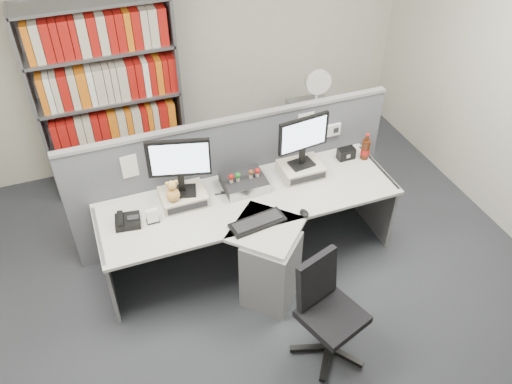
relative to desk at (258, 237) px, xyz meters
name	(u,v)px	position (x,y,z in m)	size (l,w,h in m)	color
ground	(283,323)	(0.00, -0.60, -0.46)	(5.50, 5.50, 0.00)	#32353B
room_shell	(293,147)	(0.00, -0.60, 1.33)	(5.04, 5.54, 2.72)	beige
partition	(234,176)	(0.00, 0.65, 0.19)	(3.00, 0.08, 1.27)	#585A64
desk	(258,237)	(0.00, 0.00, 0.00)	(2.60, 1.20, 0.72)	beige
monitor_riser_left	(183,197)	(-0.54, 0.38, 0.31)	(0.38, 0.31, 0.10)	beige
monitor_riser_right	(301,169)	(0.56, 0.38, 0.31)	(0.38, 0.31, 0.10)	beige
monitor_left	(179,162)	(-0.54, 0.38, 0.68)	(0.51, 0.22, 0.52)	black
monitor_right	(303,137)	(0.56, 0.38, 0.66)	(0.48, 0.18, 0.49)	black
desktop_pc	(244,182)	(0.01, 0.38, 0.31)	(0.37, 0.33, 0.10)	black
figurines	(244,175)	(0.01, 0.37, 0.41)	(0.29, 0.05, 0.09)	beige
keyboard	(257,222)	(-0.05, -0.10, 0.28)	(0.48, 0.23, 0.03)	black
mouse	(304,213)	(0.35, -0.14, 0.28)	(0.07, 0.11, 0.04)	black
desk_phone	(127,221)	(-1.04, 0.27, 0.30)	(0.22, 0.21, 0.09)	black
desk_calendar	(152,217)	(-0.84, 0.22, 0.32)	(0.10, 0.08, 0.13)	black
plush_toy	(173,192)	(-0.63, 0.31, 0.45)	(0.12, 0.12, 0.20)	gold
speaker	(346,154)	(1.05, 0.45, 0.32)	(0.16, 0.09, 0.11)	black
cola_bottle	(365,149)	(1.22, 0.39, 0.36)	(0.08, 0.08, 0.27)	#3F190A
shelving_unit	(110,101)	(-0.90, 1.85, 0.52)	(1.41, 0.40, 2.00)	slate
filing_cabinet	(313,136)	(1.20, 1.40, -0.11)	(0.45, 0.61, 0.70)	slate
desk_fan	(318,85)	(1.20, 1.40, 0.53)	(0.28, 0.16, 0.46)	white
office_chair	(326,307)	(0.21, -0.89, 0.02)	(0.59, 0.57, 0.89)	silver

